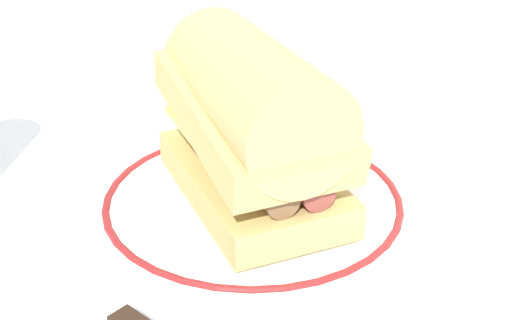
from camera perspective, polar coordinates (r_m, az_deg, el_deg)
name	(u,v)px	position (r m, az deg, el deg)	size (l,w,h in m)	color
ground_plane	(248,209)	(0.56, -0.67, -3.98)	(1.50, 1.50, 0.00)	white
plate	(256,202)	(0.55, 0.00, -3.40)	(0.25, 0.25, 0.01)	white
sausage_sandwich	(256,119)	(0.52, 0.00, 3.34)	(0.20, 0.15, 0.13)	tan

